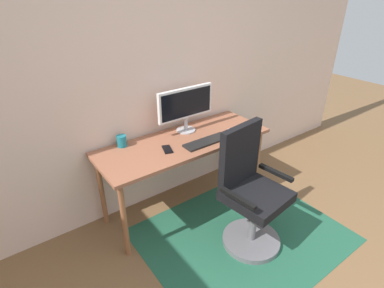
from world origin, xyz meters
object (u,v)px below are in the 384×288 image
at_px(desk, 185,147).
at_px(monitor, 186,105).
at_px(cell_phone, 167,149).
at_px(coffee_cup, 122,141).
at_px(keyboard, 206,142).
at_px(computer_mouse, 232,131).
at_px(office_chair, 250,198).

xyz_separation_m(desk, monitor, (0.12, 0.15, 0.33)).
relative_size(desk, cell_phone, 11.34).
bearing_deg(desk, coffee_cup, 155.91).
distance_m(desk, monitor, 0.39).
height_order(keyboard, computer_mouse, computer_mouse).
bearing_deg(keyboard, desk, 130.47).
xyz_separation_m(desk, coffee_cup, (-0.50, 0.22, 0.13)).
relative_size(desk, keyboard, 3.69).
bearing_deg(cell_phone, office_chair, -40.24).
bearing_deg(coffee_cup, cell_phone, -45.48).
relative_size(monitor, cell_phone, 4.08).
xyz_separation_m(desk, office_chair, (0.16, -0.68, -0.21)).
xyz_separation_m(desk, cell_phone, (-0.22, -0.06, 0.08)).
bearing_deg(cell_phone, monitor, 50.13).
distance_m(desk, office_chair, 0.73).
distance_m(keyboard, coffee_cup, 0.73).
height_order(desk, office_chair, office_chair).
xyz_separation_m(coffee_cup, cell_phone, (0.28, -0.28, -0.05)).
bearing_deg(office_chair, coffee_cup, 119.21).
bearing_deg(cell_phone, keyboard, 3.64).
height_order(coffee_cup, office_chair, office_chair).
bearing_deg(monitor, coffee_cup, 173.55).
xyz_separation_m(computer_mouse, cell_phone, (-0.66, 0.07, -0.01)).
height_order(desk, cell_phone, cell_phone).
relative_size(computer_mouse, coffee_cup, 1.04).
bearing_deg(monitor, desk, -128.84).
distance_m(desk, computer_mouse, 0.47).
bearing_deg(coffee_cup, office_chair, -53.89).
relative_size(computer_mouse, cell_phone, 0.74).
xyz_separation_m(monitor, keyboard, (0.01, -0.30, -0.25)).
distance_m(computer_mouse, coffee_cup, 1.01).
bearing_deg(keyboard, office_chair, -86.40).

